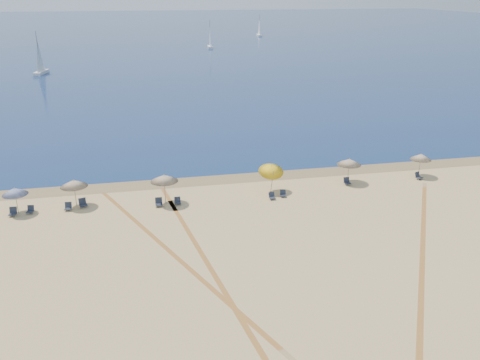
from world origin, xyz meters
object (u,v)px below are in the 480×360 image
object	(u,v)px
umbrella_3	(271,169)
umbrella_0	(15,191)
chair_4	(159,203)
sailboat_3	(210,39)
chair_1	(30,210)
chair_3	(83,203)
umbrella_4	(349,162)
chair_7	(283,194)
chair_6	(272,196)
umbrella_5	(421,157)
chair_5	(178,201)
chair_0	(13,212)
sailboat_0	(40,61)
chair_9	(418,176)
sailboat_1	(259,29)
umbrella_1	(74,183)
umbrella_2	(164,178)
chair_8	(347,181)
chair_2	(68,207)

from	to	relation	value
umbrella_3	umbrella_0	bearing A→B (deg)	-179.22
chair_4	sailboat_3	world-z (taller)	sailboat_3
umbrella_0	chair_1	world-z (taller)	umbrella_0
chair_1	chair_3	size ratio (longest dim) A/B	0.84
umbrella_4	chair_3	world-z (taller)	umbrella_4
chair_7	chair_6	bearing A→B (deg)	-154.90
umbrella_5	chair_5	size ratio (longest dim) A/B	3.76
umbrella_4	umbrella_0	bearing A→B (deg)	-177.89
chair_0	sailboat_0	distance (m)	74.74
umbrella_4	chair_9	distance (m)	7.18
sailboat_1	chair_7	bearing A→B (deg)	-100.94
umbrella_0	chair_9	world-z (taller)	umbrella_0
sailboat_3	chair_9	bearing A→B (deg)	-83.44
umbrella_5	chair_7	xyz separation A→B (m)	(-14.23, -2.22, -1.72)
sailboat_1	umbrella_5	bearing A→B (deg)	-95.93
sailboat_3	umbrella_1	bearing A→B (deg)	-98.66
umbrella_0	umbrella_2	world-z (taller)	umbrella_2
umbrella_1	chair_1	size ratio (longest dim) A/B	3.44
umbrella_3	umbrella_1	bearing A→B (deg)	179.33
chair_8	chair_1	bearing A→B (deg)	178.15
chair_8	umbrella_2	bearing A→B (deg)	179.92
chair_4	chair_6	world-z (taller)	chair_4
umbrella_3	chair_5	distance (m)	8.66
sailboat_1	sailboat_3	size ratio (longest dim) A/B	0.96
umbrella_3	chair_4	size ratio (longest dim) A/B	4.06
chair_7	chair_9	bearing A→B (deg)	14.39
umbrella_4	chair_7	xyz separation A→B (m)	(-6.86, -2.03, -1.78)
chair_5	chair_7	xyz separation A→B (m)	(9.14, -0.15, -0.01)
chair_0	chair_8	bearing A→B (deg)	6.34
chair_2	chair_5	xyz separation A→B (m)	(8.86, -0.64, -0.01)
chair_3	chair_8	size ratio (longest dim) A/B	1.24
chair_0	chair_4	world-z (taller)	chair_4
umbrella_3	chair_8	bearing A→B (deg)	2.56
chair_1	chair_5	distance (m)	11.79
chair_6	sailboat_1	world-z (taller)	sailboat_1
chair_6	chair_9	size ratio (longest dim) A/B	0.74
umbrella_1	umbrella_3	distance (m)	16.66
chair_4	chair_6	distance (m)	9.62
umbrella_2	chair_5	world-z (taller)	umbrella_2
chair_3	sailboat_1	distance (m)	161.58
sailboat_0	chair_6	bearing A→B (deg)	-58.12
chair_6	chair_5	bearing A→B (deg)	176.49
umbrella_1	sailboat_1	size ratio (longest dim) A/B	0.30
chair_0	chair_1	xyz separation A→B (m)	(1.27, 0.21, -0.02)
umbrella_5	umbrella_0	bearing A→B (deg)	-178.02
chair_0	chair_9	bearing A→B (deg)	5.88
umbrella_2	umbrella_3	bearing A→B (deg)	4.13
chair_1	chair_2	distance (m)	2.92
chair_5	chair_2	bearing A→B (deg)	176.92
chair_9	umbrella_4	bearing A→B (deg)	154.60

